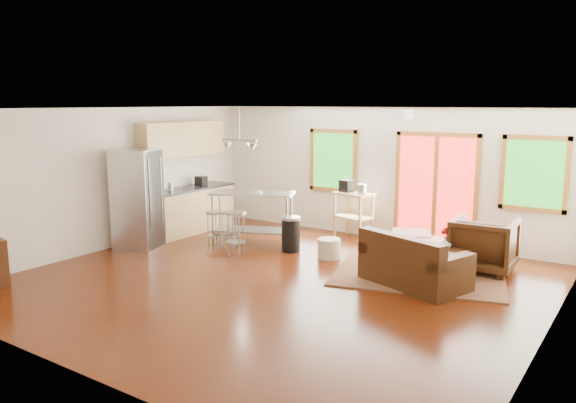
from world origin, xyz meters
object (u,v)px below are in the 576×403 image
Objects in this scene: loveseat at (413,265)px; island at (252,208)px; rug at (419,274)px; refrigerator at (138,199)px; armchair at (484,242)px; coffee_table at (441,247)px; ottoman at (411,244)px; kitchen_cart at (353,199)px.

loveseat is 3.63m from island.
refrigerator reaches higher than rug.
island reaches higher than armchair.
island is (-3.60, -0.34, 0.32)m from coffee_table.
rug is 1.51× the size of loveseat.
armchair is 1.33m from ottoman.
island is at bearing 22.91° from refrigerator.
rug is at bearing -4.92° from refrigerator.
loveseat reaches higher than ottoman.
loveseat is 0.93× the size of refrigerator.
island is at bearing 177.51° from rug.
rug is 1.20m from armchair.
refrigerator is at bearing -165.63° from rug.
island reaches higher than ottoman.
armchair is 6.14m from refrigerator.
island is at bearing -133.72° from kitchen_cart.
rug is 5.24m from refrigerator.
coffee_table is at bearing 69.94° from rug.
armchair is (0.60, 0.29, 0.11)m from coffee_table.
coffee_table is 1.07× the size of kitchen_cart.
loveseat is 1.76× the size of armchair.
ottoman is at bearing 131.20° from loveseat.
armchair reaches higher than coffee_table.
armchair is at bearing -7.54° from ottoman.
armchair is at bearing 25.56° from coffee_table.
kitchen_cart is (-1.51, 0.67, 0.57)m from ottoman.
loveseat is at bearing -11.48° from island.
ottoman is 0.57× the size of kitchen_cart.
ottoman reaches higher than coffee_table.
kitchen_cart reaches higher than ottoman.
coffee_table reaches higher than rug.
refrigerator is 1.59× the size of kitchen_cart.
loveseat is at bearing -93.56° from coffee_table.
coffee_table is 0.67m from armchair.
armchair is 2.94m from kitchen_cart.
island reaches higher than coffee_table.
ottoman is at bearing 7.12° from refrigerator.
loveseat is at bearing 61.46° from armchair.
coffee_table is (0.07, 1.06, 0.06)m from loveseat.
rug is at bearing 42.70° from armchair.
kitchen_cart reaches higher than island.
island is (-2.91, -0.80, 0.47)m from ottoman.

